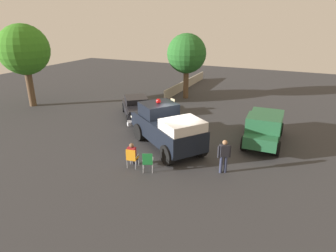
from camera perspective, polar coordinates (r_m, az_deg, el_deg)
ground_plane at (r=16.10m, az=1.50°, el=-4.77°), size 60.00×60.00×0.00m
vintage_fire_truck at (r=16.14m, az=-0.40°, el=-0.09°), size 5.30×6.07×2.59m
classic_hot_rod at (r=21.33m, az=-6.18°, el=3.72°), size 4.57×4.15×1.46m
parked_pickup at (r=17.59m, az=18.58°, el=-0.15°), size 4.85×2.16×1.90m
lawn_chair_near_truck at (r=14.12m, az=-7.22°, el=-6.12°), size 0.58×0.59×1.02m
lawn_chair_by_car at (r=22.56m, az=0.71°, el=4.37°), size 0.66×0.66×1.02m
lawn_chair_spare at (r=13.68m, az=-4.07°, el=-6.93°), size 0.66×0.66×1.02m
spectator_seated at (r=14.18m, az=-7.05°, el=-5.50°), size 0.59×0.46×1.29m
spectator_standing at (r=13.69m, az=11.07°, el=-5.51°), size 0.44×0.60×1.68m
oak_tree_left at (r=25.97m, az=3.71°, el=14.10°), size 3.45×3.45×5.73m
oak_tree_right at (r=25.97m, az=-26.70°, el=13.31°), size 3.95×3.95×6.57m
background_fence at (r=30.39m, az=3.68°, el=8.33°), size 10.75×0.12×0.90m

